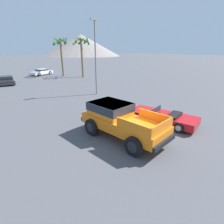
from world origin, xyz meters
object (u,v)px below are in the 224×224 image
orange_pickup_truck (119,118)px  parked_car_white (42,72)px  palm_tree_leaning (82,46)px  street_lamp_post (95,51)px  red_convertible_car (163,117)px  parked_car_dark (6,80)px  palm_tree_tall (61,46)px

orange_pickup_truck → parked_car_white: orange_pickup_truck is taller
parked_car_white → palm_tree_leaning: bearing=-167.4°
street_lamp_post → parked_car_white: bearing=89.4°
parked_car_white → street_lamp_post: size_ratio=0.60×
red_convertible_car → parked_car_dark: parked_car_dark is taller
parked_car_dark → palm_tree_leaning: size_ratio=0.61×
palm_tree_tall → palm_tree_leaning: size_ratio=1.00×
palm_tree_tall → parked_car_white: bearing=126.4°
orange_pickup_truck → palm_tree_leaning: (9.88, 21.67, 4.19)m
palm_tree_leaning → parked_car_dark: bearing=177.6°
orange_pickup_truck → palm_tree_tall: 26.69m
parked_car_dark → street_lamp_post: bearing=123.7°
red_convertible_car → parked_car_white: (1.17, 29.50, 0.17)m
palm_tree_leaning → red_convertible_car: bearing=-105.9°
street_lamp_post → palm_tree_tall: (3.03, 16.05, 0.68)m
parked_car_white → street_lamp_post: (-0.20, -19.88, 4.01)m
parked_car_white → parked_car_dark: size_ratio=1.08×
orange_pickup_truck → parked_car_dark: size_ratio=1.27×
street_lamp_post → palm_tree_tall: 16.35m
street_lamp_post → palm_tree_leaning: 13.58m
street_lamp_post → palm_tree_leaning: street_lamp_post is taller
orange_pickup_truck → parked_car_dark: (-2.36, 22.19, -0.50)m
orange_pickup_truck → red_convertible_car: size_ratio=1.14×
parked_car_dark → red_convertible_car: bearing=110.4°
red_convertible_car → palm_tree_tall: bearing=66.9°
parked_car_white → palm_tree_tall: bearing=-165.7°
orange_pickup_truck → palm_tree_tall: bearing=65.7°
orange_pickup_truck → street_lamp_post: bearing=56.1°
street_lamp_post → red_convertible_car: bearing=-95.8°
parked_car_white → parked_car_dark: (-7.12, -6.89, 0.00)m
parked_car_white → red_convertible_car: bearing=155.6°
street_lamp_post → palm_tree_tall: street_lamp_post is taller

